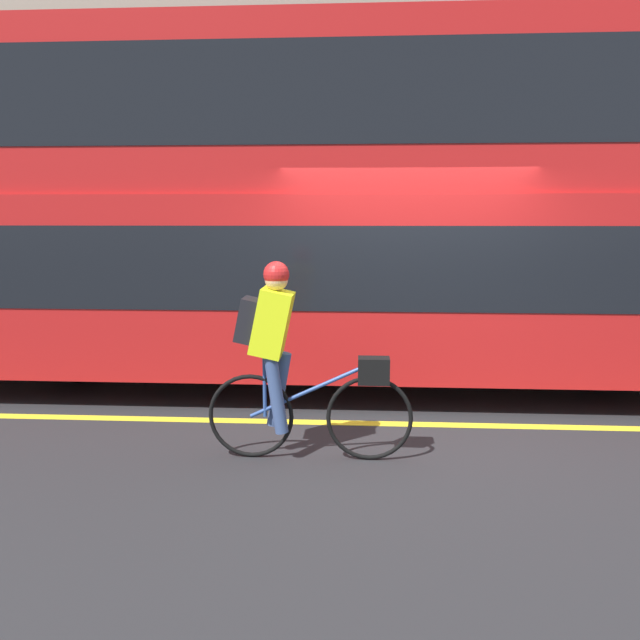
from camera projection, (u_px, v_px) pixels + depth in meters
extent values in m
plane|color=#232326|center=(405.00, 423.00, 6.20)|extent=(80.00, 80.00, 0.00)
cube|color=yellow|center=(405.00, 424.00, 6.16)|extent=(50.00, 0.14, 0.01)
cube|color=#A8A399|center=(385.00, 331.00, 10.85)|extent=(60.00, 2.40, 0.12)
cube|color=gray|center=(386.00, 87.00, 11.47)|extent=(60.00, 0.30, 8.75)
cylinder|color=black|center=(602.00, 345.00, 7.37)|extent=(1.05, 0.30, 1.05)
cylinder|color=black|center=(71.00, 339.00, 7.76)|extent=(1.05, 0.30, 1.05)
cube|color=#B21919|center=(330.00, 280.00, 7.44)|extent=(10.42, 2.45, 1.93)
cube|color=black|center=(330.00, 260.00, 7.40)|extent=(10.00, 2.47, 0.85)
cube|color=#B21919|center=(330.00, 120.00, 7.14)|extent=(10.42, 2.35, 1.75)
cube|color=black|center=(330.00, 112.00, 7.12)|extent=(10.00, 2.37, 0.98)
torus|color=black|center=(369.00, 418.00, 5.21)|extent=(0.73, 0.04, 0.73)
torus|color=black|center=(251.00, 416.00, 5.27)|extent=(0.73, 0.04, 0.73)
cylinder|color=#2D4C8C|center=(310.00, 390.00, 5.20)|extent=(1.01, 0.03, 0.49)
cylinder|color=#2D4C8C|center=(265.00, 386.00, 5.22)|extent=(0.03, 0.03, 0.53)
cube|color=black|center=(374.00, 371.00, 5.14)|extent=(0.26, 0.16, 0.22)
cube|color=#D8EA19|center=(272.00, 323.00, 5.12)|extent=(0.37, 0.32, 0.58)
cube|color=black|center=(248.00, 320.00, 5.13)|extent=(0.21, 0.26, 0.38)
cylinder|color=#384C7A|center=(279.00, 389.00, 5.31)|extent=(0.22, 0.11, 0.65)
cylinder|color=#384C7A|center=(276.00, 395.00, 5.13)|extent=(0.20, 0.11, 0.65)
sphere|color=tan|center=(276.00, 280.00, 5.06)|extent=(0.19, 0.19, 0.19)
sphere|color=red|center=(276.00, 274.00, 5.06)|extent=(0.21, 0.21, 0.21)
cylinder|color=#262628|center=(206.00, 304.00, 10.85)|extent=(0.60, 0.60, 0.82)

